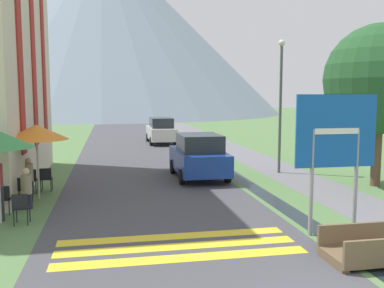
{
  "coord_description": "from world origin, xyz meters",
  "views": [
    {
      "loc": [
        -3.94,
        -5.54,
        3.41
      ],
      "look_at": [
        -0.96,
        10.0,
        1.58
      ],
      "focal_mm": 40.0,
      "sensor_mm": 36.0,
      "label": 1
    }
  ],
  "objects_px": {
    "cafe_chair_middle": "(25,188)",
    "streetlamp": "(281,96)",
    "footbridge": "(368,251)",
    "cafe_chair_far_left": "(31,179)",
    "cafe_chair_nearest": "(21,206)",
    "parked_car_near": "(199,156)",
    "tree_by_path": "(380,80)",
    "person_seated_near": "(29,174)",
    "cafe_umbrella_middle_orange": "(36,132)",
    "cafe_chair_near_right": "(3,197)",
    "road_sign": "(336,142)",
    "parked_car_far": "(161,130)",
    "person_seated_far": "(26,186)",
    "cafe_chair_far_right": "(46,177)"
  },
  "relations": [
    {
      "from": "cafe_chair_middle",
      "to": "streetlamp",
      "type": "relative_size",
      "value": 0.15
    },
    {
      "from": "footbridge",
      "to": "cafe_chair_far_left",
      "type": "bearing_deg",
      "value": 135.53
    },
    {
      "from": "cafe_chair_nearest",
      "to": "streetlamp",
      "type": "distance_m",
      "value": 11.64
    },
    {
      "from": "parked_car_near",
      "to": "tree_by_path",
      "type": "relative_size",
      "value": 0.65
    },
    {
      "from": "cafe_chair_middle",
      "to": "cafe_chair_far_left",
      "type": "height_order",
      "value": "same"
    },
    {
      "from": "person_seated_near",
      "to": "cafe_umbrella_middle_orange",
      "type": "bearing_deg",
      "value": -59.29
    },
    {
      "from": "parked_car_near",
      "to": "cafe_chair_far_left",
      "type": "distance_m",
      "value": 6.51
    },
    {
      "from": "tree_by_path",
      "to": "cafe_chair_near_right",
      "type": "bearing_deg",
      "value": -173.02
    },
    {
      "from": "footbridge",
      "to": "tree_by_path",
      "type": "distance_m",
      "value": 8.9
    },
    {
      "from": "road_sign",
      "to": "person_seated_near",
      "type": "height_order",
      "value": "road_sign"
    },
    {
      "from": "cafe_chair_far_left",
      "to": "cafe_chair_middle",
      "type": "bearing_deg",
      "value": -81.81
    },
    {
      "from": "footbridge",
      "to": "parked_car_far",
      "type": "relative_size",
      "value": 0.38
    },
    {
      "from": "road_sign",
      "to": "tree_by_path",
      "type": "height_order",
      "value": "tree_by_path"
    },
    {
      "from": "cafe_chair_nearest",
      "to": "person_seated_far",
      "type": "xyz_separation_m",
      "value": [
        -0.16,
        1.66,
        0.18
      ]
    },
    {
      "from": "footbridge",
      "to": "person_seated_far",
      "type": "height_order",
      "value": "person_seated_far"
    },
    {
      "from": "tree_by_path",
      "to": "streetlamp",
      "type": "bearing_deg",
      "value": 127.74
    },
    {
      "from": "cafe_chair_middle",
      "to": "streetlamp",
      "type": "height_order",
      "value": "streetlamp"
    },
    {
      "from": "parked_car_near",
      "to": "footbridge",
      "type": "bearing_deg",
      "value": -80.3
    },
    {
      "from": "cafe_chair_middle",
      "to": "road_sign",
      "type": "bearing_deg",
      "value": -45.79
    },
    {
      "from": "streetlamp",
      "to": "cafe_chair_far_right",
      "type": "bearing_deg",
      "value": -168.39
    },
    {
      "from": "cafe_umbrella_middle_orange",
      "to": "person_seated_far",
      "type": "height_order",
      "value": "cafe_umbrella_middle_orange"
    },
    {
      "from": "cafe_chair_nearest",
      "to": "footbridge",
      "type": "bearing_deg",
      "value": -55.64
    },
    {
      "from": "streetlamp",
      "to": "cafe_chair_nearest",
      "type": "bearing_deg",
      "value": -148.33
    },
    {
      "from": "parked_car_near",
      "to": "person_seated_near",
      "type": "height_order",
      "value": "parked_car_near"
    },
    {
      "from": "parked_car_far",
      "to": "cafe_umbrella_middle_orange",
      "type": "relative_size",
      "value": 1.81
    },
    {
      "from": "cafe_chair_near_right",
      "to": "person_seated_far",
      "type": "distance_m",
      "value": 0.79
    },
    {
      "from": "person_seated_near",
      "to": "tree_by_path",
      "type": "distance_m",
      "value": 13.02
    },
    {
      "from": "cafe_umbrella_middle_orange",
      "to": "streetlamp",
      "type": "bearing_deg",
      "value": 17.21
    },
    {
      "from": "parked_car_near",
      "to": "cafe_chair_near_right",
      "type": "distance_m",
      "value": 7.88
    },
    {
      "from": "parked_car_near",
      "to": "cafe_chair_middle",
      "type": "height_order",
      "value": "parked_car_near"
    },
    {
      "from": "parked_car_near",
      "to": "cafe_chair_middle",
      "type": "xyz_separation_m",
      "value": [
        -6.21,
        -3.07,
        -0.4
      ]
    },
    {
      "from": "footbridge",
      "to": "person_seated_far",
      "type": "relative_size",
      "value": 1.37
    },
    {
      "from": "cafe_chair_far_left",
      "to": "cafe_umbrella_middle_orange",
      "type": "relative_size",
      "value": 0.35
    },
    {
      "from": "cafe_chair_middle",
      "to": "parked_car_near",
      "type": "bearing_deg",
      "value": 10.15
    },
    {
      "from": "parked_car_far",
      "to": "cafe_chair_nearest",
      "type": "xyz_separation_m",
      "value": [
        -5.86,
        -18.37,
        -0.4
      ]
    },
    {
      "from": "cafe_chair_nearest",
      "to": "tree_by_path",
      "type": "xyz_separation_m",
      "value": [
        12.12,
        2.68,
        3.45
      ]
    },
    {
      "from": "cafe_chair_far_left",
      "to": "cafe_umbrella_middle_orange",
      "type": "xyz_separation_m",
      "value": [
        0.39,
        -0.86,
        1.69
      ]
    },
    {
      "from": "cafe_chair_near_right",
      "to": "cafe_umbrella_middle_orange",
      "type": "distance_m",
      "value": 2.58
    },
    {
      "from": "cafe_umbrella_middle_orange",
      "to": "cafe_chair_middle",
      "type": "bearing_deg",
      "value": -116.9
    },
    {
      "from": "footbridge",
      "to": "parked_car_far",
      "type": "height_order",
      "value": "parked_car_far"
    },
    {
      "from": "road_sign",
      "to": "parked_car_near",
      "type": "height_order",
      "value": "road_sign"
    },
    {
      "from": "person_seated_far",
      "to": "tree_by_path",
      "type": "distance_m",
      "value": 12.74
    },
    {
      "from": "road_sign",
      "to": "tree_by_path",
      "type": "xyz_separation_m",
      "value": [
        4.45,
        4.88,
        1.7
      ]
    },
    {
      "from": "cafe_chair_far_left",
      "to": "streetlamp",
      "type": "bearing_deg",
      "value": 17.02
    },
    {
      "from": "parked_car_far",
      "to": "person_seated_near",
      "type": "distance_m",
      "value": 16.0
    },
    {
      "from": "parked_car_far",
      "to": "cafe_chair_far_left",
      "type": "height_order",
      "value": "parked_car_far"
    },
    {
      "from": "cafe_chair_far_right",
      "to": "footbridge",
      "type": "bearing_deg",
      "value": -40.18
    },
    {
      "from": "cafe_chair_near_right",
      "to": "cafe_umbrella_middle_orange",
      "type": "relative_size",
      "value": 0.35
    },
    {
      "from": "cafe_chair_middle",
      "to": "streetlamp",
      "type": "distance_m",
      "value": 10.93
    },
    {
      "from": "cafe_chair_far_right",
      "to": "cafe_chair_nearest",
      "type": "bearing_deg",
      "value": -84.45
    }
  ]
}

